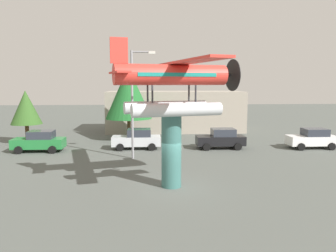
% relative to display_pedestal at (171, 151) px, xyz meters
% --- Properties ---
extents(ground_plane, '(140.00, 140.00, 0.00)m').
position_rel_display_pedestal_xyz_m(ground_plane, '(0.00, 0.00, -2.01)').
color(ground_plane, '#515651').
extents(display_pedestal, '(1.10, 1.10, 4.02)m').
position_rel_display_pedestal_xyz_m(display_pedestal, '(0.00, 0.00, 0.00)').
color(display_pedestal, '#386B66').
rests_on(display_pedestal, ground).
extents(floatplane_monument, '(7.17, 10.36, 4.00)m').
position_rel_display_pedestal_xyz_m(floatplane_monument, '(0.13, 0.03, 3.68)').
color(floatplane_monument, silver).
rests_on(floatplane_monument, display_pedestal).
extents(car_near_green, '(4.20, 2.02, 1.76)m').
position_rel_display_pedestal_xyz_m(car_near_green, '(-10.35, 10.20, -1.13)').
color(car_near_green, '#237A38').
rests_on(car_near_green, ground).
extents(car_mid_silver, '(4.20, 2.02, 1.76)m').
position_rel_display_pedestal_xyz_m(car_mid_silver, '(-2.22, 10.86, -1.13)').
color(car_mid_silver, silver).
rests_on(car_mid_silver, ground).
extents(car_far_black, '(4.20, 2.02, 1.76)m').
position_rel_display_pedestal_xyz_m(car_far_black, '(5.14, 10.57, -1.13)').
color(car_far_black, black).
rests_on(car_far_black, ground).
extents(car_distant_white, '(4.20, 2.02, 1.76)m').
position_rel_display_pedestal_xyz_m(car_distant_white, '(13.19, 10.13, -1.13)').
color(car_distant_white, white).
rests_on(car_distant_white, ground).
extents(streetlight_primary, '(1.84, 0.28, 8.10)m').
position_rel_display_pedestal_xyz_m(streetlight_primary, '(-2.24, 7.10, 2.68)').
color(streetlight_primary, gray).
rests_on(streetlight_primary, ground).
extents(storefront_building, '(15.92, 6.25, 4.72)m').
position_rel_display_pedestal_xyz_m(storefront_building, '(2.00, 22.00, 0.35)').
color(storefront_building, '#9E9384').
rests_on(storefront_building, ground).
extents(tree_west, '(2.88, 2.88, 5.03)m').
position_rel_display_pedestal_xyz_m(tree_west, '(-12.75, 14.30, 1.40)').
color(tree_west, brown).
rests_on(tree_west, ground).
extents(tree_east, '(4.67, 4.67, 7.35)m').
position_rel_display_pedestal_xyz_m(tree_east, '(-3.16, 15.74, 2.73)').
color(tree_east, brown).
rests_on(tree_east, ground).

